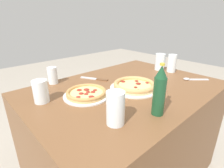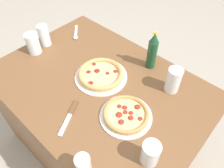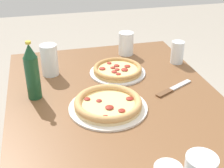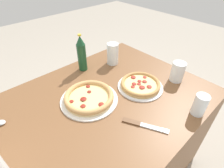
# 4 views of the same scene
# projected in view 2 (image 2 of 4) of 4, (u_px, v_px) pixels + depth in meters

# --- Properties ---
(ground_plane) EXTENTS (8.00, 8.00, 0.00)m
(ground_plane) POSITION_uv_depth(u_px,v_px,m) (102.00, 144.00, 1.80)
(ground_plane) COLOR #A89E8E
(table) EXTENTS (1.24, 0.88, 0.74)m
(table) POSITION_uv_depth(u_px,v_px,m) (101.00, 119.00, 1.53)
(table) COLOR brown
(table) RESTS_ON ground_plane
(pizza_margherita) EXTENTS (0.31, 0.31, 0.04)m
(pizza_margherita) POSITION_uv_depth(u_px,v_px,m) (101.00, 74.00, 1.27)
(pizza_margherita) COLOR silver
(pizza_margherita) RESTS_ON table
(pizza_salami) EXTENTS (0.27, 0.27, 0.04)m
(pizza_salami) POSITION_uv_depth(u_px,v_px,m) (126.00, 114.00, 1.09)
(pizza_salami) COLOR silver
(pizza_salami) RESTS_ON table
(glass_iced_tea) EXTENTS (0.07, 0.07, 0.14)m
(glass_iced_tea) POSITION_uv_depth(u_px,v_px,m) (44.00, 36.00, 1.45)
(glass_iced_tea) COLOR white
(glass_iced_tea) RESTS_ON table
(glass_red_wine) EXTENTS (0.06, 0.06, 0.11)m
(glass_red_wine) POSITION_uv_depth(u_px,v_px,m) (83.00, 166.00, 0.88)
(glass_red_wine) COLOR white
(glass_red_wine) RESTS_ON table
(glass_orange_juice) EXTENTS (0.08, 0.08, 0.12)m
(glass_orange_juice) POSITION_uv_depth(u_px,v_px,m) (150.00, 154.00, 0.91)
(glass_orange_juice) COLOR white
(glass_orange_juice) RESTS_ON table
(glass_lemonade) EXTENTS (0.08, 0.08, 0.15)m
(glass_lemonade) POSITION_uv_depth(u_px,v_px,m) (173.00, 81.00, 1.18)
(glass_lemonade) COLOR white
(glass_lemonade) RESTS_ON table
(glass_cola) EXTENTS (0.08, 0.08, 0.14)m
(glass_cola) POSITION_uv_depth(u_px,v_px,m) (33.00, 44.00, 1.40)
(glass_cola) COLOR white
(glass_cola) RESTS_ON table
(beer_bottle) EXTENTS (0.06, 0.06, 0.25)m
(beer_bottle) POSITION_uv_depth(u_px,v_px,m) (152.00, 51.00, 1.27)
(beer_bottle) COLOR #194728
(beer_bottle) RESTS_ON table
(knife) EXTENTS (0.12, 0.20, 0.01)m
(knife) POSITION_uv_depth(u_px,v_px,m) (69.00, 116.00, 1.10)
(knife) COLOR brown
(knife) RESTS_ON table
(spoon) EXTENTS (0.15, 0.14, 0.02)m
(spoon) POSITION_uv_depth(u_px,v_px,m) (76.00, 35.00, 1.57)
(spoon) COLOR silver
(spoon) RESTS_ON table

